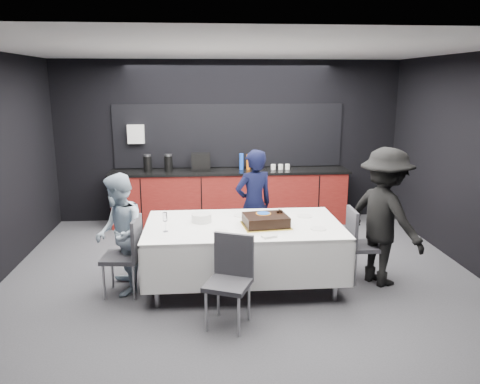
# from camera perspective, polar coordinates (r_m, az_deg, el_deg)

# --- Properties ---
(ground) EXTENTS (6.00, 6.00, 0.00)m
(ground) POSITION_cam_1_polar(r_m,az_deg,el_deg) (6.22, 0.08, -9.66)
(ground) COLOR #45454A
(ground) RESTS_ON ground
(room_shell) EXTENTS (6.04, 5.04, 2.82)m
(room_shell) POSITION_cam_1_polar(r_m,az_deg,el_deg) (5.76, 0.08, 7.62)
(room_shell) COLOR white
(room_shell) RESTS_ON ground
(kitchenette) EXTENTS (4.10, 0.64, 2.05)m
(kitchenette) POSITION_cam_1_polar(r_m,az_deg,el_deg) (8.16, -1.32, -0.05)
(kitchenette) COLOR #60120F
(kitchenette) RESTS_ON ground
(party_table) EXTENTS (2.32, 1.32, 0.78)m
(party_table) POSITION_cam_1_polar(r_m,az_deg,el_deg) (5.62, 0.42, -5.23)
(party_table) COLOR #99999E
(party_table) RESTS_ON ground
(cake_assembly) EXTENTS (0.58, 0.49, 0.17)m
(cake_assembly) POSITION_cam_1_polar(r_m,az_deg,el_deg) (5.49, 3.15, -3.49)
(cake_assembly) COLOR gold
(cake_assembly) RESTS_ON party_table
(plate_stack) EXTENTS (0.24, 0.24, 0.10)m
(plate_stack) POSITION_cam_1_polar(r_m,az_deg,el_deg) (5.66, -4.72, -3.15)
(plate_stack) COLOR white
(plate_stack) RESTS_ON party_table
(loose_plate_near) EXTENTS (0.18, 0.18, 0.01)m
(loose_plate_near) POSITION_cam_1_polar(r_m,az_deg,el_deg) (5.29, -2.39, -4.84)
(loose_plate_near) COLOR white
(loose_plate_near) RESTS_ON party_table
(loose_plate_right_a) EXTENTS (0.20, 0.20, 0.01)m
(loose_plate_right_a) POSITION_cam_1_polar(r_m,az_deg,el_deg) (5.93, 7.86, -2.92)
(loose_plate_right_a) COLOR white
(loose_plate_right_a) RESTS_ON party_table
(loose_plate_right_b) EXTENTS (0.18, 0.18, 0.01)m
(loose_plate_right_b) POSITION_cam_1_polar(r_m,az_deg,el_deg) (5.46, 9.53, -4.42)
(loose_plate_right_b) COLOR white
(loose_plate_right_b) RESTS_ON party_table
(loose_plate_far) EXTENTS (0.19, 0.19, 0.01)m
(loose_plate_far) POSITION_cam_1_polar(r_m,az_deg,el_deg) (5.91, 0.15, -2.86)
(loose_plate_far) COLOR white
(loose_plate_far) RESTS_ON party_table
(fork_pile) EXTENTS (0.18, 0.15, 0.02)m
(fork_pile) POSITION_cam_1_polar(r_m,az_deg,el_deg) (5.11, 3.56, -5.40)
(fork_pile) COLOR white
(fork_pile) RESTS_ON party_table
(champagne_flute) EXTENTS (0.06, 0.06, 0.22)m
(champagne_flute) POSITION_cam_1_polar(r_m,az_deg,el_deg) (5.31, -9.12, -3.16)
(champagne_flute) COLOR white
(champagne_flute) RESTS_ON party_table
(chair_left) EXTENTS (0.46, 0.46, 0.92)m
(chair_left) POSITION_cam_1_polar(r_m,az_deg,el_deg) (5.57, -13.49, -6.95)
(chair_left) COLOR #333338
(chair_left) RESTS_ON ground
(chair_right) EXTENTS (0.43, 0.43, 0.92)m
(chair_right) POSITION_cam_1_polar(r_m,az_deg,el_deg) (5.96, 14.42, -5.65)
(chair_right) COLOR #333338
(chair_right) RESTS_ON ground
(chair_near) EXTENTS (0.55, 0.55, 0.92)m
(chair_near) POSITION_cam_1_polar(r_m,az_deg,el_deg) (4.81, -1.17, -9.91)
(chair_near) COLOR #333338
(chair_near) RESTS_ON ground
(person_center) EXTENTS (0.66, 0.55, 1.54)m
(person_center) POSITION_cam_1_polar(r_m,az_deg,el_deg) (6.46, 1.70, -1.57)
(person_center) COLOR black
(person_center) RESTS_ON ground
(person_left) EXTENTS (0.67, 0.79, 1.42)m
(person_left) POSITION_cam_1_polar(r_m,az_deg,el_deg) (5.61, -14.51, -5.01)
(person_left) COLOR #A0B5CA
(person_left) RESTS_ON ground
(person_right) EXTENTS (1.06, 1.25, 1.68)m
(person_right) POSITION_cam_1_polar(r_m,az_deg,el_deg) (5.89, 17.20, -2.94)
(person_right) COLOR black
(person_right) RESTS_ON ground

